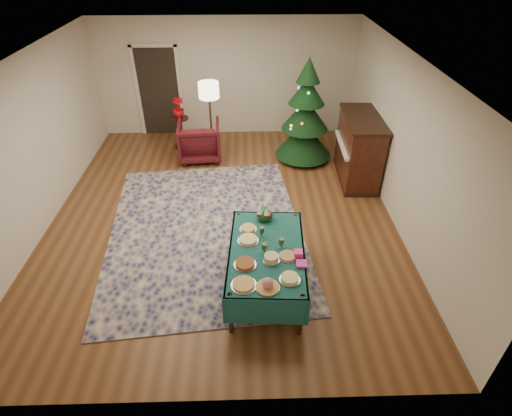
{
  "coord_description": "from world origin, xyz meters",
  "views": [
    {
      "loc": [
        0.44,
        -5.86,
        4.24
      ],
      "look_at": [
        0.57,
        -1.1,
        0.88
      ],
      "focal_mm": 28.0,
      "sensor_mm": 36.0,
      "label": 1
    }
  ],
  "objects_px": {
    "gift_box": "(298,254)",
    "christmas_tree": "(305,116)",
    "armchair": "(199,139)",
    "side_table": "(181,133)",
    "potted_plant": "(179,112)",
    "piano": "(359,149)",
    "buffet_table": "(267,258)",
    "floor_lamp": "(209,95)"
  },
  "relations": [
    {
      "from": "gift_box",
      "to": "christmas_tree",
      "type": "relative_size",
      "value": 0.05
    },
    {
      "from": "armchair",
      "to": "christmas_tree",
      "type": "distance_m",
      "value": 2.33
    },
    {
      "from": "armchair",
      "to": "side_table",
      "type": "height_order",
      "value": "armchair"
    },
    {
      "from": "gift_box",
      "to": "christmas_tree",
      "type": "distance_m",
      "value": 4.06
    },
    {
      "from": "potted_plant",
      "to": "piano",
      "type": "height_order",
      "value": "piano"
    },
    {
      "from": "christmas_tree",
      "to": "side_table",
      "type": "bearing_deg",
      "value": 166.6
    },
    {
      "from": "armchair",
      "to": "potted_plant",
      "type": "bearing_deg",
      "value": -54.22
    },
    {
      "from": "buffet_table",
      "to": "piano",
      "type": "relative_size",
      "value": 1.18
    },
    {
      "from": "floor_lamp",
      "to": "side_table",
      "type": "xyz_separation_m",
      "value": [
        -0.77,
        0.65,
        -1.11
      ]
    },
    {
      "from": "side_table",
      "to": "christmas_tree",
      "type": "bearing_deg",
      "value": -13.4
    },
    {
      "from": "gift_box",
      "to": "potted_plant",
      "type": "height_order",
      "value": "potted_plant"
    },
    {
      "from": "buffet_table",
      "to": "potted_plant",
      "type": "xyz_separation_m",
      "value": [
        -1.75,
        4.52,
        0.3
      ]
    },
    {
      "from": "side_table",
      "to": "armchair",
      "type": "bearing_deg",
      "value": -49.92
    },
    {
      "from": "armchair",
      "to": "side_table",
      "type": "xyz_separation_m",
      "value": [
        -0.48,
        0.57,
        -0.11
      ]
    },
    {
      "from": "buffet_table",
      "to": "gift_box",
      "type": "relative_size",
      "value": 16.58
    },
    {
      "from": "armchair",
      "to": "floor_lamp",
      "type": "bearing_deg",
      "value": 160.4
    },
    {
      "from": "buffet_table",
      "to": "side_table",
      "type": "bearing_deg",
      "value": 111.19
    },
    {
      "from": "floor_lamp",
      "to": "piano",
      "type": "bearing_deg",
      "value": -16.43
    },
    {
      "from": "gift_box",
      "to": "floor_lamp",
      "type": "xyz_separation_m",
      "value": [
        -1.39,
        4.01,
        0.72
      ]
    },
    {
      "from": "floor_lamp",
      "to": "christmas_tree",
      "type": "relative_size",
      "value": 0.78
    },
    {
      "from": "side_table",
      "to": "piano",
      "type": "xyz_separation_m",
      "value": [
        3.72,
        -1.52,
        0.29
      ]
    },
    {
      "from": "armchair",
      "to": "floor_lamp",
      "type": "relative_size",
      "value": 0.53
    },
    {
      "from": "side_table",
      "to": "buffet_table",
      "type": "bearing_deg",
      "value": -68.81
    },
    {
      "from": "gift_box",
      "to": "side_table",
      "type": "relative_size",
      "value": 0.15
    },
    {
      "from": "floor_lamp",
      "to": "side_table",
      "type": "distance_m",
      "value": 1.5
    },
    {
      "from": "buffet_table",
      "to": "floor_lamp",
      "type": "distance_m",
      "value": 4.1
    },
    {
      "from": "armchair",
      "to": "piano",
      "type": "xyz_separation_m",
      "value": [
        3.24,
        -0.95,
        0.18
      ]
    },
    {
      "from": "floor_lamp",
      "to": "piano",
      "type": "relative_size",
      "value": 1.11
    },
    {
      "from": "armchair",
      "to": "potted_plant",
      "type": "distance_m",
      "value": 0.85
    },
    {
      "from": "buffet_table",
      "to": "piano",
      "type": "height_order",
      "value": "piano"
    },
    {
      "from": "gift_box",
      "to": "piano",
      "type": "relative_size",
      "value": 0.07
    },
    {
      "from": "floor_lamp",
      "to": "buffet_table",
      "type": "bearing_deg",
      "value": -75.69
    },
    {
      "from": "side_table",
      "to": "piano",
      "type": "relative_size",
      "value": 0.47
    },
    {
      "from": "christmas_tree",
      "to": "piano",
      "type": "relative_size",
      "value": 1.42
    },
    {
      "from": "armchair",
      "to": "potted_plant",
      "type": "relative_size",
      "value": 1.97
    },
    {
      "from": "christmas_tree",
      "to": "piano",
      "type": "bearing_deg",
      "value": -41.82
    },
    {
      "from": "gift_box",
      "to": "side_table",
      "type": "bearing_deg",
      "value": 114.86
    },
    {
      "from": "christmas_tree",
      "to": "potted_plant",
      "type": "bearing_deg",
      "value": 166.6
    },
    {
      "from": "side_table",
      "to": "christmas_tree",
      "type": "relative_size",
      "value": 0.33
    },
    {
      "from": "side_table",
      "to": "christmas_tree",
      "type": "distance_m",
      "value": 2.9
    },
    {
      "from": "floor_lamp",
      "to": "christmas_tree",
      "type": "height_order",
      "value": "christmas_tree"
    },
    {
      "from": "potted_plant",
      "to": "christmas_tree",
      "type": "xyz_separation_m",
      "value": [
        2.75,
        -0.66,
        0.14
      ]
    }
  ]
}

